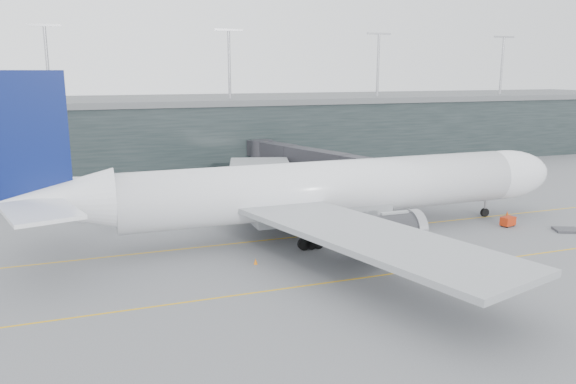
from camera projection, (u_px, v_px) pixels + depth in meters
name	position (u px, v px, depth m)	size (l,w,h in m)	color
ground	(284.00, 229.00, 75.64)	(320.00, 320.00, 0.00)	#59595D
taxiline_a	(295.00, 237.00, 71.97)	(160.00, 0.25, 0.02)	gold
taxiline_b	(350.00, 280.00, 57.27)	(160.00, 0.25, 0.02)	gold
taxiline_lead_main	(272.00, 196.00, 95.69)	(0.25, 60.00, 0.02)	gold
terminal	(198.00, 131.00, 127.31)	(240.00, 36.00, 29.00)	black
main_aircraft	(324.00, 190.00, 72.26)	(74.47, 70.27, 20.96)	white
jet_bridge	(321.00, 157.00, 102.24)	(18.97, 46.85, 7.37)	#29292E
gse_cart	(508.00, 221.00, 76.83)	(2.22, 1.70, 1.34)	#B12A0C
baggage_dolly	(566.00, 230.00, 74.60)	(3.06, 2.45, 0.31)	#353439
uld_a	(230.00, 208.00, 83.57)	(2.10, 1.87, 1.60)	#323337
uld_b	(238.00, 207.00, 83.68)	(2.49, 2.14, 2.00)	#323337
uld_c	(272.00, 207.00, 84.58)	(2.15, 1.95, 1.61)	#323337
cone_nose	(507.00, 214.00, 82.22)	(0.50, 0.50, 0.79)	#DD4C0C
cone_wing_stbd	(414.00, 265.00, 60.49)	(0.45, 0.45, 0.72)	orange
cone_wing_port	(323.00, 205.00, 87.74)	(0.41, 0.41, 0.65)	orange
cone_tail	(256.00, 261.00, 61.76)	(0.44, 0.44, 0.69)	orange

